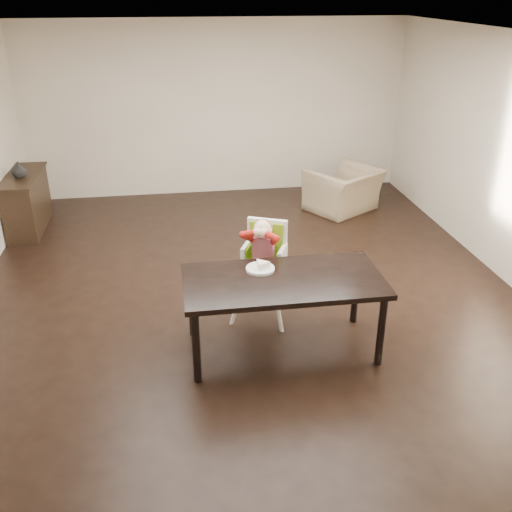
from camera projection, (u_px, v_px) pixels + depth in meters
The scene contains 8 objects.
ground at pixel (248, 291), 6.44m from camera, with size 7.00×7.00×0.00m, color black.
room_walls at pixel (247, 127), 5.64m from camera, with size 6.02×7.02×2.71m.
dining_table at pixel (283, 286), 5.14m from camera, with size 1.80×0.90×0.75m.
high_chair at pixel (264, 248), 5.68m from camera, with size 0.59×0.59×1.07m.
plate at pixel (261, 267), 5.25m from camera, with size 0.28×0.28×0.08m.
armchair at pixel (344, 183), 8.57m from camera, with size 0.99×0.64×0.86m, color #9C8663.
sideboard at pixel (27, 202), 7.92m from camera, with size 0.44×1.26×0.79m.
vase at pixel (19, 170), 7.61m from camera, with size 0.20×0.21×0.20m, color #99999E.
Camera 1 is at (-0.77, -5.59, 3.13)m, focal length 40.00 mm.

